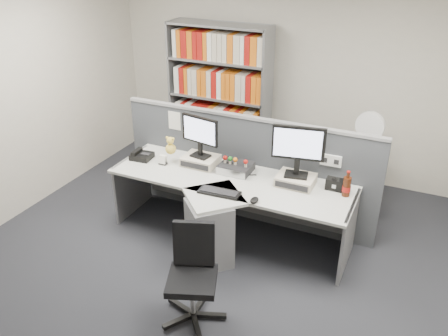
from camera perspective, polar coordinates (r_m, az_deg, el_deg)
The scene contains 21 objects.
ground at distance 4.73m, azimuth -3.39°, elevation -13.28°, with size 5.50×5.50×0.00m, color #2E3036.
room_shell at distance 3.83m, azimuth -4.11°, elevation 7.67°, with size 5.04×5.54×2.72m.
partition at distance 5.32m, azimuth 2.75°, elevation 0.02°, with size 3.00×0.08×1.27m.
desk at distance 4.89m, azimuth -0.27°, elevation -5.12°, with size 2.60×1.20×0.72m.
monitor_riser_left at distance 5.21m, azimuth -2.89°, elevation 0.91°, with size 0.38×0.31×0.10m.
monitor_riser_right at distance 4.85m, azimuth 8.72°, elevation -1.47°, with size 0.38×0.31×0.10m.
monitor_left at distance 5.08m, azimuth -2.96°, elevation 4.26°, with size 0.46×0.18×0.47m.
monitor_right at distance 4.69m, azimuth 9.04°, elevation 2.53°, with size 0.53×0.21×0.54m.
desktop_pc at distance 5.06m, azimuth 1.45°, elevation 0.03°, with size 0.34×0.30×0.09m.
figurines at distance 5.01m, azimuth 1.23°, elevation 0.96°, with size 0.29×0.05×0.09m.
keyboard at distance 4.65m, azimuth -0.57°, elevation -2.97°, with size 0.43×0.18×0.03m.
mouse at distance 4.51m, azimuth 3.72°, elevation -3.93°, with size 0.08×0.12×0.05m, color black.
desk_phone at distance 5.44m, azimuth -10.03°, elevation 1.49°, with size 0.24×0.22×0.10m.
desk_calendar at distance 5.26m, azimuth -7.45°, elevation 0.93°, with size 0.09×0.07×0.11m.
plush_toy at distance 5.25m, azimuth -6.54°, elevation 2.60°, with size 0.12×0.12×0.21m.
speaker at distance 4.83m, azimuth 13.38°, elevation -1.95°, with size 0.18×0.10×0.12m, color black.
cola_bottle at distance 4.73m, azimuth 14.72°, elevation -2.21°, with size 0.08×0.08×0.27m.
shelving_unit at distance 6.55m, azimuth -0.57°, elevation 8.38°, with size 1.41×0.40×2.00m.
filing_cabinet at distance 5.85m, azimuth 16.43°, elevation -1.82°, with size 0.45×0.61×0.70m.
desk_fan at distance 5.56m, azimuth 17.35°, elevation 4.56°, with size 0.34×0.20×0.56m.
office_chair at distance 4.09m, azimuth -3.81°, elevation -12.46°, with size 0.57×0.56×0.86m.
Camera 1 is at (1.76, -3.17, 3.04)m, focal length 37.50 mm.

